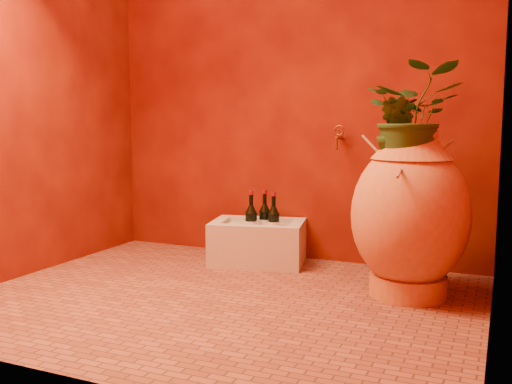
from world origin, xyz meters
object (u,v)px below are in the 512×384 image
at_px(stone_basin, 258,243).
at_px(wall_tap, 338,136).
at_px(wine_bottle_c, 265,221).
at_px(amphora, 410,214).
at_px(wine_bottle_a, 251,223).
at_px(wine_bottle_b, 274,224).

bearing_deg(stone_basin, wall_tap, 20.55).
xyz_separation_m(stone_basin, wine_bottle_c, (0.02, 0.06, 0.13)).
distance_m(amphora, wine_bottle_c, 1.04).
distance_m(amphora, stone_basin, 1.07).
bearing_deg(wine_bottle_a, wine_bottle_b, 21.72).
relative_size(amphora, wall_tap, 5.61).
relative_size(wine_bottle_b, wall_tap, 2.04).
height_order(amphora, stone_basin, amphora).
distance_m(amphora, wine_bottle_b, 0.95).
height_order(stone_basin, wine_bottle_b, wine_bottle_b).
distance_m(wine_bottle_a, wall_tap, 0.76).
xyz_separation_m(stone_basin, wall_tap, (0.46, 0.17, 0.67)).
xyz_separation_m(stone_basin, wine_bottle_b, (0.10, 0.01, 0.13)).
relative_size(amphora, stone_basin, 1.33).
relative_size(stone_basin, wine_bottle_a, 2.02).
distance_m(stone_basin, wall_tap, 0.83).
xyz_separation_m(amphora, stone_basin, (-0.98, 0.31, -0.29)).
bearing_deg(wine_bottle_b, stone_basin, -171.75).
distance_m(wine_bottle_b, wine_bottle_c, 0.09).
relative_size(wine_bottle_a, wine_bottle_b, 1.03).
height_order(wine_bottle_c, wall_tap, wall_tap).
relative_size(wine_bottle_c, wall_tap, 2.07).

